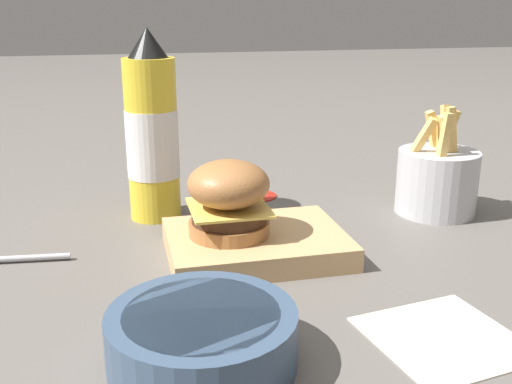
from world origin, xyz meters
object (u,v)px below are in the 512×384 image
at_px(fries_basket, 437,180).
at_px(side_bowl, 202,336).
at_px(serving_board, 256,244).
at_px(burger, 226,198).
at_px(ketchup_bottle, 152,135).

relative_size(fries_basket, side_bowl, 0.97).
bearing_deg(serving_board, burger, -6.16).
bearing_deg(burger, ketchup_bottle, -66.23).
xyz_separation_m(serving_board, fries_basket, (-0.28, -0.09, 0.03)).
xyz_separation_m(burger, side_bowl, (0.06, 0.21, -0.05)).
bearing_deg(ketchup_bottle, side_bowl, 91.52).
bearing_deg(side_bowl, fries_basket, -141.80).
xyz_separation_m(serving_board, side_bowl, (0.09, 0.21, 0.01)).
relative_size(burger, fries_basket, 0.62).
xyz_separation_m(burger, fries_basket, (-0.32, -0.08, -0.02)).
xyz_separation_m(serving_board, burger, (0.03, -0.00, 0.06)).
bearing_deg(burger, fries_basket, -165.09).
bearing_deg(serving_board, ketchup_bottle, -57.23).
relative_size(serving_board, burger, 2.19).
bearing_deg(burger, serving_board, 173.84).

